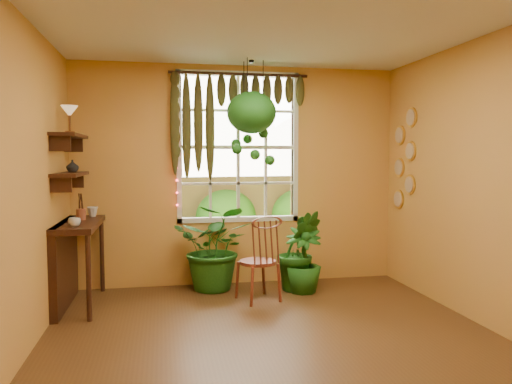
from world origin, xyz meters
TOP-DOWN VIEW (x-y plane):
  - floor at (0.00, 0.00)m, footprint 4.50×4.50m
  - ceiling at (0.00, 0.00)m, footprint 4.50×4.50m
  - wall_back at (0.00, 2.25)m, footprint 4.00×0.00m
  - wall_left at (-2.00, 0.00)m, footprint 0.00×4.50m
  - wall_right at (2.00, 0.00)m, footprint 0.00×4.50m
  - window at (0.00, 2.28)m, footprint 1.52×0.10m
  - valance_vine at (-0.08, 2.16)m, footprint 1.70×0.12m
  - string_lights at (-0.76, 2.19)m, footprint 0.03×0.03m
  - wall_plates at (1.98, 1.79)m, footprint 0.04×0.32m
  - counter_ledge at (-1.91, 1.60)m, footprint 0.40×1.20m
  - shelf_lower at (-1.88, 1.60)m, footprint 0.25×0.90m
  - shelf_upper at (-1.88, 1.60)m, footprint 0.25×0.90m
  - backyard at (0.24, 6.87)m, footprint 14.00×10.00m
  - windsor_chair at (0.10, 1.42)m, footprint 0.52×0.53m
  - potted_plant_left at (-0.32, 1.97)m, footprint 1.15×1.07m
  - potted_plant_mid at (0.64, 1.76)m, footprint 0.54×0.44m
  - potted_plant_right at (0.67, 1.67)m, footprint 0.50×0.50m
  - hanging_basket at (0.10, 1.88)m, footprint 0.57×0.57m
  - cup_a at (-1.78, 1.19)m, footprint 0.13×0.13m
  - cup_b at (-1.72, 2.02)m, footprint 0.15×0.15m
  - brush_jar at (-1.80, 1.74)m, footprint 0.10×0.10m
  - shelf_vase at (-1.87, 1.70)m, footprint 0.16×0.16m
  - tiffany_lamp at (-1.86, 1.55)m, footprint 0.17×0.17m

SIDE VIEW (x-z plane):
  - floor at x=0.00m, z-range 0.00..0.00m
  - windsor_chair at x=0.10m, z-range -0.23..0.86m
  - potted_plant_right at x=0.67m, z-range 0.00..0.77m
  - potted_plant_mid at x=0.64m, z-range 0.00..0.95m
  - potted_plant_left at x=-0.32m, z-range 0.00..1.03m
  - counter_ledge at x=-1.91m, z-range 0.10..1.00m
  - cup_a at x=-1.78m, z-range 0.90..0.99m
  - cup_b at x=-1.72m, z-range 0.90..1.01m
  - brush_jar at x=-1.80m, z-range 0.86..1.23m
  - backyard at x=0.24m, z-range -4.72..7.28m
  - wall_back at x=0.00m, z-range -0.65..3.35m
  - wall_left at x=-2.00m, z-range -0.90..3.60m
  - wall_right at x=2.00m, z-range -0.90..3.60m
  - shelf_lower at x=-1.88m, z-range 1.38..1.42m
  - shelf_vase at x=-1.87m, z-range 1.42..1.55m
  - wall_plates at x=1.98m, z-range 1.00..2.10m
  - window at x=0.00m, z-range 0.77..2.63m
  - string_lights at x=-0.76m, z-range 0.98..2.52m
  - shelf_upper at x=-1.88m, z-range 1.78..1.82m
  - hanging_basket at x=0.10m, z-range 1.39..2.63m
  - tiffany_lamp at x=-1.86m, z-range 1.89..2.17m
  - valance_vine at x=-0.08m, z-range 1.73..2.83m
  - ceiling at x=0.00m, z-range 2.70..2.70m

